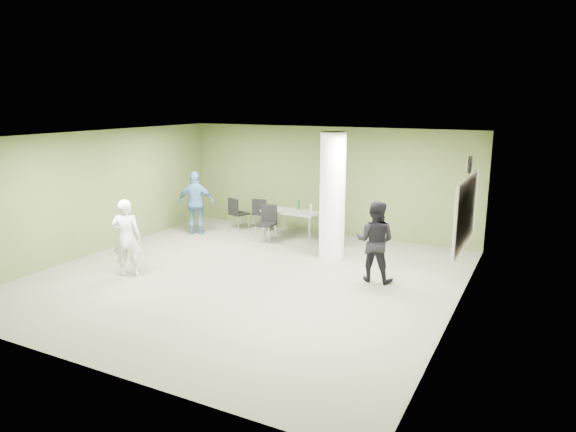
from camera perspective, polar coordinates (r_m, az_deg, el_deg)
The scene contains 17 objects.
floor at distance 10.39m, azimuth -4.60°, elevation -6.76°, with size 8.00×8.00×0.00m, color #525442.
ceiling at distance 9.82m, azimuth -4.89°, elevation 8.83°, with size 8.00×8.00×0.00m, color white.
wall_back at distance 13.51m, azimuth 4.26°, elevation 3.95°, with size 8.00×0.02×2.80m, color #505D2B.
wall_left at distance 12.56m, azimuth -20.46°, elevation 2.49°, with size 0.02×8.00×2.80m, color #505D2B.
wall_right_cream at distance 8.64m, azimuth 18.44°, elevation -1.74°, with size 0.02×8.00×2.80m, color beige.
column at distance 11.31m, azimuth 4.95°, elevation 2.20°, with size 0.56×0.56×2.80m, color silver.
whiteboard at distance 9.79m, azimuth 19.15°, elevation 0.46°, with size 0.05×2.30×1.30m.
wall_clock at distance 9.65m, azimuth 19.53°, elevation 5.40°, with size 0.06×0.32×0.32m.
folding_table at distance 13.07m, azimuth 0.43°, elevation 0.37°, with size 1.53×0.74×0.96m.
wastebasket at distance 13.94m, azimuth -2.43°, elevation -1.02°, with size 0.25×0.25×0.29m, color #4C4C4C.
chair_back_left at distance 14.02m, azimuth -5.71°, elevation 0.55°, with size 0.56×0.56×0.88m.
chair_back_right at distance 14.07m, azimuth -3.05°, elevation 0.55°, with size 0.48×0.48×0.84m.
chair_table_left at distance 12.84m, azimuth -2.36°, elevation -0.48°, with size 0.47×0.47×0.90m.
chair_table_right at distance 12.55m, azimuth 4.98°, elevation -0.94°, with size 0.46×0.46×0.86m.
woman_white at distance 10.72m, azimuth -17.51°, elevation -2.33°, with size 0.57×0.38×1.57m, color silver.
man_black at distance 10.08m, azimuth 9.64°, elevation -2.78°, with size 0.77×0.60×1.59m, color black.
man_blue at distance 13.61m, azimuth -10.16°, elevation 1.42°, with size 0.98×0.41×1.67m, color #3B6893.
Camera 1 is at (5.19, -8.30, 3.47)m, focal length 32.00 mm.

